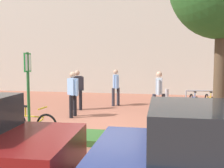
{
  "coord_description": "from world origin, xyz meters",
  "views": [
    {
      "loc": [
        1.95,
        -8.31,
        2.12
      ],
      "look_at": [
        -0.07,
        1.98,
        1.19
      ],
      "focal_mm": 41.68,
      "sensor_mm": 36.0,
      "label": 1
    }
  ],
  "objects": [
    {
      "name": "bike_rack_cluster",
      "position": [
        4.0,
        3.73,
        0.35
      ],
      "size": [
        2.1,
        1.64,
        0.83
      ],
      "color": "#99999E",
      "rests_on": "ground"
    },
    {
      "name": "person_shirt_white",
      "position": [
        -0.23,
        3.72,
        0.98
      ],
      "size": [
        0.35,
        0.59,
        1.72
      ],
      "color": "#2D2D38",
      "rests_on": "ground"
    },
    {
      "name": "bollard_steel",
      "position": [
        2.13,
        3.25,
        0.45
      ],
      "size": [
        0.16,
        0.16,
        0.9
      ],
      "primitive_type": "cylinder",
      "color": "#ADADB2",
      "rests_on": "ground"
    },
    {
      "name": "person_shirt_blue",
      "position": [
        -1.37,
        0.93,
        0.98
      ],
      "size": [
        0.5,
        0.48,
        1.72
      ],
      "color": "black",
      "rests_on": "ground"
    },
    {
      "name": "ground_plane",
      "position": [
        0.0,
        0.0,
        0.0
      ],
      "size": [
        60.0,
        60.0,
        0.0
      ],
      "primitive_type": "plane",
      "color": "#9E5B47"
    },
    {
      "name": "parking_sign_post",
      "position": [
        -1.7,
        -1.75,
        1.54
      ],
      "size": [
        0.08,
        0.36,
        2.36
      ],
      "color": "#2D7238",
      "rests_on": "ground"
    },
    {
      "name": "bike_at_sign",
      "position": [
        -1.71,
        -1.62,
        0.35
      ],
      "size": [
        1.67,
        0.42,
        0.86
      ],
      "color": "black",
      "rests_on": "ground"
    },
    {
      "name": "building_facade",
      "position": [
        0.0,
        8.99,
        5.0
      ],
      "size": [
        28.0,
        1.2,
        10.0
      ],
      "primitive_type": "cube",
      "color": "beige",
      "rests_on": "ground"
    },
    {
      "name": "person_casual_tan",
      "position": [
        1.81,
        1.8,
        0.98
      ],
      "size": [
        0.49,
        0.61,
        1.72
      ],
      "color": "#2D2D38",
      "rests_on": "ground"
    },
    {
      "name": "person_suited_dark",
      "position": [
        -1.67,
        2.35,
        0.98
      ],
      "size": [
        0.46,
        0.46,
        1.72
      ],
      "color": "black",
      "rests_on": "ground"
    },
    {
      "name": "planter_strip",
      "position": [
        -0.85,
        -1.75,
        0.08
      ],
      "size": [
        7.0,
        1.1,
        0.16
      ],
      "primitive_type": "cube",
      "color": "#336028",
      "rests_on": "ground"
    }
  ]
}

